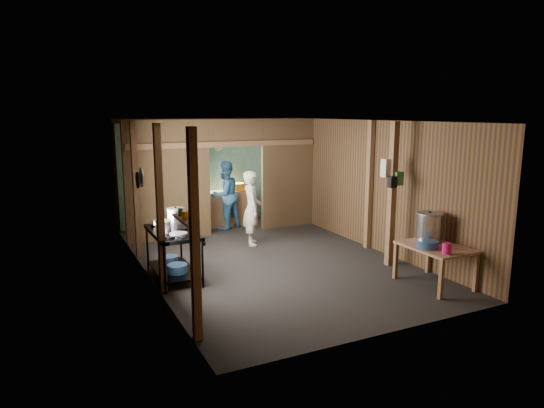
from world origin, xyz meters
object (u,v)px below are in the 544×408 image
stove_pot_large (176,217)px  cook (252,208)px  prep_table (434,265)px  yellow_tub (238,187)px  stock_pot (429,228)px  pink_bucket (447,248)px  gas_range (174,255)px

stove_pot_large → cook: (1.85, 0.95, -0.18)m
prep_table → cook: 3.91m
yellow_tub → cook: size_ratio=0.20×
stock_pot → pink_bucket: size_ratio=3.05×
gas_range → yellow_tub: bearing=52.8°
prep_table → yellow_tub: 5.56m
pink_bucket → yellow_tub: bearing=100.6°
stock_pot → pink_bucket: stock_pot is taller
stove_pot_large → yellow_tub: stove_pot_large is taller
gas_range → cook: (2.02, 1.36, 0.37)m
stove_pot_large → stock_pot: bearing=-32.1°
stock_pot → pink_bucket: 0.72m
yellow_tub → stock_pot: bearing=-75.4°
cook → yellow_tub: bearing=3.6°
yellow_tub → cook: (-0.45, -1.89, -0.15)m
cook → gas_range: bearing=140.9°
stove_pot_large → cook: bearing=27.2°
pink_bucket → prep_table: bearing=67.2°
stove_pot_large → cook: cook is taller
pink_bucket → stock_pot: bearing=68.3°
stove_pot_large → prep_table: bearing=-35.8°
stock_pot → yellow_tub: size_ratio=1.58×
stove_pot_large → stock_pot: (3.64, -2.28, -0.08)m
stove_pot_large → stock_pot: size_ratio=0.62×
gas_range → prep_table: bearing=-30.0°
prep_table → stock_pot: 0.63m
stock_pot → yellow_tub: (-1.34, 5.12, 0.06)m
prep_table → yellow_tub: bearing=103.0°
stove_pot_large → pink_bucket: stove_pot_large is taller
gas_range → stock_pot: size_ratio=2.78×
yellow_tub → gas_range: bearing=-127.2°
stove_pot_large → yellow_tub: bearing=51.0°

